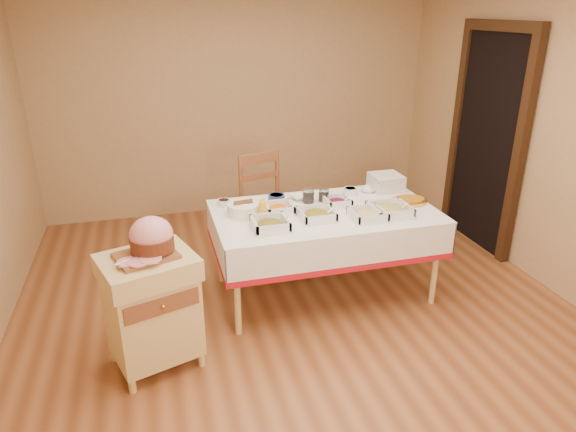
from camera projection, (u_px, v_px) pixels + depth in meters
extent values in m
plane|color=brown|center=(300.00, 315.00, 4.15)|extent=(5.00, 5.00, 0.00)
plane|color=tan|center=(238.00, 101.00, 5.89)|extent=(4.50, 0.00, 4.50)
plane|color=tan|center=(560.00, 400.00, 1.43)|extent=(4.50, 0.00, 4.50)
plane|color=tan|center=(563.00, 139.00, 4.21)|extent=(0.00, 5.00, 5.00)
cube|color=black|center=(487.00, 143.00, 5.10)|extent=(0.06, 0.90, 2.10)
cube|color=#331E10|center=(519.00, 157.00, 4.65)|extent=(0.08, 0.10, 2.10)
cube|color=#331E10|center=(457.00, 132.00, 5.54)|extent=(0.08, 0.10, 2.10)
cube|color=#331E10|center=(503.00, 26.00, 4.68)|extent=(0.08, 1.10, 0.10)
cube|color=#E3C87D|center=(325.00, 214.00, 4.22)|extent=(1.80, 1.00, 0.04)
cylinder|color=#E3C87D|center=(237.00, 293.00, 3.78)|extent=(0.05, 0.05, 0.71)
cylinder|color=#E3C87D|center=(220.00, 245.00, 4.53)|extent=(0.05, 0.05, 0.71)
cylinder|color=#E3C87D|center=(435.00, 265.00, 4.19)|extent=(0.05, 0.05, 0.71)
cylinder|color=#E3C87D|center=(390.00, 226.00, 4.94)|extent=(0.05, 0.05, 0.71)
cube|color=white|center=(325.00, 211.00, 4.21)|extent=(1.82, 1.02, 0.01)
cube|color=#E3C87D|center=(153.00, 315.00, 3.45)|extent=(0.65, 0.59, 0.58)
cube|color=#E3C87D|center=(147.00, 267.00, 3.31)|extent=(0.70, 0.64, 0.15)
cube|color=brown|center=(151.00, 309.00, 3.17)|extent=(0.46, 0.16, 0.12)
sphere|color=gold|center=(151.00, 309.00, 3.16)|extent=(0.03, 0.03, 0.03)
cylinder|color=#E3C87D|center=(121.00, 381.00, 3.35)|extent=(0.05, 0.05, 0.10)
cylinder|color=#E3C87D|center=(122.00, 346.00, 3.69)|extent=(0.05, 0.05, 0.10)
cylinder|color=#E3C87D|center=(196.00, 368.00, 3.46)|extent=(0.05, 0.05, 0.10)
cylinder|color=#E3C87D|center=(190.00, 335.00, 3.81)|extent=(0.05, 0.05, 0.10)
cube|color=brown|center=(271.00, 211.00, 4.85)|extent=(0.58, 0.56, 0.03)
cylinder|color=brown|center=(264.00, 250.00, 4.69)|extent=(0.04, 0.04, 0.50)
cylinder|color=brown|center=(243.00, 235.00, 5.00)|extent=(0.04, 0.04, 0.50)
cylinder|color=brown|center=(300.00, 240.00, 4.89)|extent=(0.04, 0.04, 0.50)
cylinder|color=brown|center=(277.00, 226.00, 5.20)|extent=(0.04, 0.04, 0.50)
cylinder|color=brown|center=(241.00, 184.00, 4.81)|extent=(0.04, 0.04, 0.53)
cylinder|color=brown|center=(277.00, 177.00, 5.01)|extent=(0.04, 0.04, 0.53)
cube|color=brown|center=(259.00, 158.00, 4.82)|extent=(0.41, 0.16, 0.10)
cube|color=brown|center=(146.00, 256.00, 3.28)|extent=(0.37, 0.29, 0.02)
ellipsoid|color=pink|center=(151.00, 234.00, 3.27)|extent=(0.27, 0.25, 0.23)
cylinder|color=#5B2814|center=(152.00, 243.00, 3.30)|extent=(0.28, 0.28, 0.09)
cube|color=silver|center=(139.00, 265.00, 3.13)|extent=(0.23, 0.10, 0.00)
cylinder|color=silver|center=(134.00, 257.00, 3.21)|extent=(0.27, 0.08, 0.01)
cube|color=white|center=(270.00, 228.00, 3.87)|extent=(0.27, 0.27, 0.02)
ellipsoid|color=#B33F14|center=(270.00, 224.00, 3.86)|extent=(0.20, 0.20, 0.07)
cylinder|color=silver|center=(279.00, 224.00, 3.85)|extent=(0.16, 0.01, 0.12)
cube|color=white|center=(316.00, 218.00, 4.05)|extent=(0.27, 0.27, 0.02)
ellipsoid|color=#B46A17|center=(317.00, 215.00, 4.04)|extent=(0.20, 0.20, 0.07)
cylinder|color=silver|center=(325.00, 215.00, 4.03)|extent=(0.15, 0.01, 0.11)
cube|color=white|center=(367.00, 218.00, 4.05)|extent=(0.26, 0.26, 0.02)
ellipsoid|color=#D4BF71|center=(368.00, 215.00, 4.04)|extent=(0.20, 0.20, 0.07)
cylinder|color=silver|center=(376.00, 215.00, 4.03)|extent=(0.15, 0.01, 0.11)
cube|color=white|center=(390.00, 213.00, 4.14)|extent=(0.30, 0.30, 0.02)
ellipsoid|color=tan|center=(390.00, 210.00, 4.13)|extent=(0.23, 0.23, 0.08)
cylinder|color=silver|center=(399.00, 210.00, 4.12)|extent=(0.16, 0.01, 0.11)
cube|color=white|center=(279.00, 211.00, 4.18)|extent=(0.22, 0.22, 0.02)
ellipsoid|color=orange|center=(279.00, 209.00, 4.17)|extent=(0.17, 0.17, 0.06)
cylinder|color=silver|center=(285.00, 208.00, 4.16)|extent=(0.15, 0.01, 0.11)
cube|color=white|center=(337.00, 204.00, 4.32)|extent=(0.20, 0.20, 0.01)
ellipsoid|color=maroon|center=(337.00, 202.00, 4.32)|extent=(0.16, 0.16, 0.05)
cylinder|color=silver|center=(343.00, 202.00, 4.31)|extent=(0.13, 0.01, 0.10)
cylinder|color=white|center=(224.00, 203.00, 4.31)|extent=(0.11, 0.11, 0.05)
cylinder|color=black|center=(224.00, 201.00, 4.30)|extent=(0.09, 0.09, 0.02)
cylinder|color=navy|center=(276.00, 198.00, 4.40)|extent=(0.14, 0.14, 0.06)
cylinder|color=maroon|center=(276.00, 196.00, 4.39)|extent=(0.11, 0.11, 0.02)
cylinder|color=white|center=(350.00, 191.00, 4.56)|extent=(0.12, 0.12, 0.06)
cylinder|color=orange|center=(350.00, 189.00, 4.55)|extent=(0.10, 0.10, 0.02)
imported|color=white|center=(299.00, 197.00, 4.45)|extent=(0.18, 0.18, 0.04)
imported|color=white|center=(368.00, 190.00, 4.62)|extent=(0.16, 0.16, 0.04)
cylinder|color=silver|center=(308.00, 196.00, 4.36)|extent=(0.10, 0.10, 0.12)
cylinder|color=silver|center=(309.00, 189.00, 4.34)|extent=(0.10, 0.10, 0.01)
cylinder|color=black|center=(308.00, 198.00, 4.37)|extent=(0.08, 0.08, 0.09)
cylinder|color=silver|center=(324.00, 195.00, 4.39)|extent=(0.09, 0.09, 0.11)
cylinder|color=silver|center=(324.00, 189.00, 4.37)|extent=(0.09, 0.09, 0.01)
cylinder|color=black|center=(324.00, 197.00, 4.40)|extent=(0.07, 0.07, 0.08)
cylinder|color=yellow|center=(263.00, 210.00, 4.01)|extent=(0.06, 0.06, 0.15)
cone|color=yellow|center=(262.00, 199.00, 3.98)|extent=(0.04, 0.04, 0.04)
cylinder|color=white|center=(244.00, 209.00, 4.11)|extent=(0.26, 0.26, 0.09)
cube|color=white|center=(385.00, 189.00, 4.68)|extent=(0.27, 0.27, 0.01)
cube|color=white|center=(385.00, 187.00, 4.67)|extent=(0.27, 0.27, 0.01)
cube|color=white|center=(386.00, 186.00, 4.67)|extent=(0.27, 0.27, 0.01)
cube|color=white|center=(386.00, 184.00, 4.66)|extent=(0.27, 0.27, 0.01)
cube|color=white|center=(386.00, 182.00, 4.65)|extent=(0.27, 0.27, 0.01)
cube|color=white|center=(386.00, 181.00, 4.65)|extent=(0.27, 0.27, 0.01)
cube|color=white|center=(386.00, 179.00, 4.64)|extent=(0.27, 0.27, 0.01)
cube|color=white|center=(386.00, 177.00, 4.63)|extent=(0.27, 0.27, 0.01)
cube|color=white|center=(386.00, 175.00, 4.63)|extent=(0.27, 0.27, 0.01)
ellipsoid|color=gold|center=(408.00, 202.00, 4.36)|extent=(0.33, 0.24, 0.03)
ellipsoid|color=#B87213|center=(408.00, 200.00, 4.36)|extent=(0.28, 0.20, 0.03)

